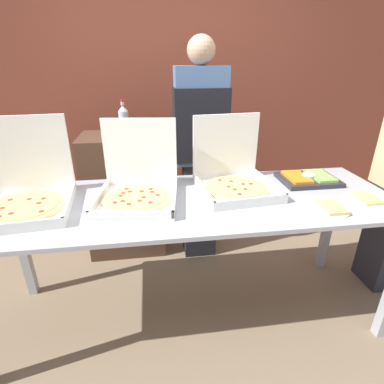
{
  "coord_description": "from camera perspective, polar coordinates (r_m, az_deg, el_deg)",
  "views": [
    {
      "loc": [
        -0.23,
        -1.62,
        1.67
      ],
      "look_at": [
        0.0,
        0.0,
        0.95
      ],
      "focal_mm": 28.0,
      "sensor_mm": 36.0,
      "label": 1
    }
  ],
  "objects": [
    {
      "name": "ground_plane",
      "position": [
        2.34,
        0.0,
        -21.69
      ],
      "size": [
        16.0,
        16.0,
        0.0
      ],
      "primitive_type": "plane",
      "color": "#847056"
    },
    {
      "name": "brick_wall_behind",
      "position": [
        3.34,
        -4.34,
        19.23
      ],
      "size": [
        10.0,
        0.06,
        2.8
      ],
      "color": "brown",
      "rests_on": "ground_plane"
    },
    {
      "name": "buffet_table",
      "position": [
        1.85,
        0.0,
        -4.22
      ],
      "size": [
        2.5,
        0.83,
        0.9
      ],
      "color": "#A8AAB2",
      "rests_on": "ground_plane"
    },
    {
      "name": "pizza_box_near_right",
      "position": [
        1.95,
        8.0,
        2.8
      ],
      "size": [
        0.5,
        0.52,
        0.45
      ],
      "rotation": [
        0.0,
        0.0,
        0.1
      ],
      "color": "white",
      "rests_on": "buffet_table"
    },
    {
      "name": "pizza_box_far_right",
      "position": [
        1.94,
        -29.22,
        -0.18
      ],
      "size": [
        0.54,
        0.55,
        0.49
      ],
      "rotation": [
        0.0,
        0.0,
        0.09
      ],
      "color": "white",
      "rests_on": "buffet_table"
    },
    {
      "name": "pizza_box_near_left",
      "position": [
        1.82,
        -10.27,
        1.02
      ],
      "size": [
        0.51,
        0.53,
        0.45
      ],
      "rotation": [
        0.0,
        0.0,
        -0.12
      ],
      "color": "white",
      "rests_on": "buffet_table"
    },
    {
      "name": "paper_plate_front_center",
      "position": [
        1.85,
        24.99,
        -2.77
      ],
      "size": [
        0.21,
        0.21,
        0.03
      ],
      "color": "white",
      "rests_on": "buffet_table"
    },
    {
      "name": "paper_plate_front_left",
      "position": [
        2.07,
        30.31,
        -1.2
      ],
      "size": [
        0.25,
        0.25,
        0.03
      ],
      "color": "white",
      "rests_on": "buffet_table"
    },
    {
      "name": "veggie_tray",
      "position": [
        2.22,
        21.25,
        2.38
      ],
      "size": [
        0.38,
        0.29,
        0.05
      ],
      "color": "#28282D",
      "rests_on": "buffet_table"
    },
    {
      "name": "sideboard_podium",
      "position": [
        2.79,
        -12.56,
        -0.46
      ],
      "size": [
        0.67,
        0.46,
        1.09
      ],
      "color": "#4C3323",
      "rests_on": "ground_plane"
    },
    {
      "name": "soda_bottle",
      "position": [
        2.66,
        -12.86,
        13.4
      ],
      "size": [
        0.08,
        0.08,
        0.28
      ],
      "color": "#B7BCC1",
      "rests_on": "sideboard_podium"
    },
    {
      "name": "soda_can_silver",
      "position": [
        2.57,
        -13.14,
        11.69
      ],
      "size": [
        0.07,
        0.07,
        0.12
      ],
      "color": "silver",
      "rests_on": "sideboard_podium"
    },
    {
      "name": "person_server_vest",
      "position": [
        2.48,
        1.57,
        9.18
      ],
      "size": [
        0.42,
        0.24,
        1.84
      ],
      "rotation": [
        0.0,
        0.0,
        3.14
      ],
      "color": "black",
      "rests_on": "ground_plane"
    }
  ]
}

